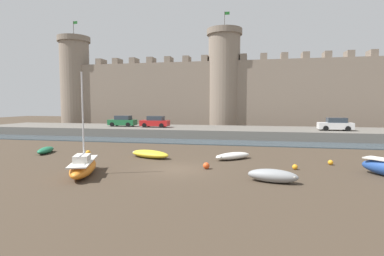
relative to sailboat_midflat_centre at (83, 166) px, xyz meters
The scene contains 16 objects.
ground_plane 6.11m from the sailboat_midflat_centre, 28.54° to the left, with size 160.00×160.00×0.00m, color #423528.
water_channel 18.52m from the sailboat_midflat_centre, 73.24° to the left, with size 80.00×4.50×0.10m, color #3D4C56.
quay_road 25.54m from the sailboat_midflat_centre, 77.93° to the left, with size 70.36×10.00×1.21m, color #666059.
castle 37.14m from the sailboat_midflat_centre, 81.59° to the left, with size 64.49×6.13×20.50m.
sailboat_midflat_centre is the anchor object (origin of this frame).
rowboat_foreground_centre 10.78m from the sailboat_midflat_centre, 139.45° to the left, with size 1.69×2.98×0.57m.
rowboat_near_channel_left 11.67m from the sailboat_midflat_centre, 39.67° to the left, with size 3.19×2.98×0.58m.
rowboat_midflat_left 11.78m from the sailboat_midflat_centre, ahead, with size 3.02×1.54×0.78m.
rowboat_midflat_right 7.12m from the sailboat_midflat_centre, 73.46° to the left, with size 4.05×2.69×0.64m.
mooring_buoy_near_shore 8.17m from the sailboat_midflat_centre, 24.71° to the left, with size 0.46×0.46×0.46m, color #E04C1E.
mooring_buoy_mid_mud 17.61m from the sailboat_midflat_centre, 22.27° to the left, with size 0.38×0.38×0.38m, color orange.
mooring_buoy_off_centre 7.76m from the sailboat_midflat_centre, 118.84° to the left, with size 0.45×0.45×0.45m, color orange.
mooring_buoy_near_channel 14.21m from the sailboat_midflat_centre, 18.35° to the left, with size 0.37×0.37×0.37m, color orange.
car_quay_centre_west 26.20m from the sailboat_midflat_centre, 109.38° to the left, with size 4.11×1.90×1.62m.
car_quay_centre_east 31.41m from the sailboat_midflat_centre, 48.65° to the left, with size 4.11×1.90×1.62m.
car_quay_west 24.31m from the sailboat_midflat_centre, 97.96° to the left, with size 4.11×1.90×1.62m.
Camera 1 is at (5.31, -19.94, 4.55)m, focal length 28.00 mm.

